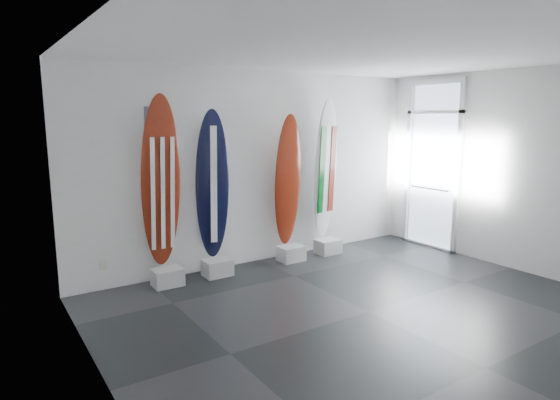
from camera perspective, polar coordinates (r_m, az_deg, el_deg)
floor at (r=5.89m, az=10.61°, el=-13.10°), size 6.00×6.00×0.00m
ceiling at (r=5.47m, az=11.66°, el=17.20°), size 6.00×6.00×0.00m
wall_back at (r=7.46m, az=-2.50°, el=3.87°), size 6.00×0.00×6.00m
wall_left at (r=4.02m, az=-21.06°, el=-2.09°), size 0.00×5.00×5.00m
wall_right at (r=7.88m, az=26.90°, el=3.13°), size 0.00×5.00×5.00m
display_block_usa at (r=6.76m, az=-13.42°, el=-9.05°), size 0.40×0.30×0.24m
surfboard_usa at (r=6.56m, az=-14.18°, el=2.01°), size 0.55×0.35×2.37m
display_block_navy at (r=7.04m, az=-7.56°, el=-8.09°), size 0.40×0.30×0.24m
surfboard_navy at (r=6.85m, az=-8.16°, el=1.75°), size 0.52×0.31×2.17m
display_block_swiss at (r=7.68m, az=1.35°, el=-6.46°), size 0.40×0.30×0.24m
surfboard_swiss at (r=7.51m, az=0.95°, el=2.33°), size 0.48×0.25×2.11m
display_block_italy at (r=8.12m, az=5.81°, el=-5.59°), size 0.40×0.30×0.24m
surfboard_italy at (r=7.95m, az=5.52°, el=3.66°), size 0.56×0.29×2.37m
wall_outlet at (r=6.77m, az=-20.55°, el=-7.36°), size 0.09×0.02×0.13m
glass_door at (r=8.72m, az=17.91°, el=3.80°), size 0.12×1.16×2.85m
balcony at (r=9.92m, az=22.43°, el=-1.19°), size 2.80×2.20×1.20m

